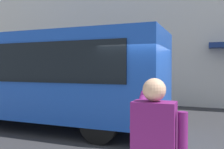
% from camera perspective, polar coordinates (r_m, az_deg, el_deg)
% --- Properties ---
extents(ground_plane, '(60.00, 60.00, 0.00)m').
position_cam_1_polar(ground_plane, '(6.97, 9.90, -14.71)').
color(ground_plane, '#2B2B2D').
extents(red_bus, '(9.05, 2.54, 3.08)m').
position_cam_1_polar(red_bus, '(8.88, -18.07, -0.25)').
color(red_bus, '#1947AD').
rests_on(red_bus, ground_plane).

